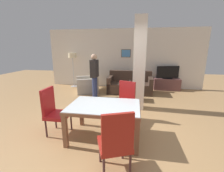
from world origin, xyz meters
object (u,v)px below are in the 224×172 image
at_px(dining_chair_near_right, 116,141).
at_px(coffee_table, 132,94).
at_px(dining_table, 104,112).
at_px(floor_lamp, 73,58).
at_px(dining_chair_far_right, 125,101).
at_px(standing_person, 94,73).
at_px(tv_screen, 168,73).
at_px(dining_chair_head_left, 54,110).
at_px(armchair, 88,85).
at_px(bottle, 130,85).
at_px(sofa, 130,85).
at_px(tv_stand, 167,84).

bearing_deg(dining_chair_near_right, coffee_table, 65.99).
relative_size(dining_table, floor_lamp, 0.87).
distance_m(dining_chair_far_right, standing_person, 2.17).
bearing_deg(tv_screen, dining_chair_head_left, 38.44).
bearing_deg(standing_person, dining_chair_near_right, 23.26).
relative_size(dining_chair_head_left, armchair, 0.88).
bearing_deg(dining_table, coffee_table, 78.54).
bearing_deg(dining_chair_head_left, standing_person, 175.82).
bearing_deg(coffee_table, standing_person, 176.80).
xyz_separation_m(coffee_table, tv_screen, (1.48, 1.63, 0.57)).
bearing_deg(tv_screen, bottle, 30.40).
distance_m(sofa, floor_lamp, 3.00).
bearing_deg(dining_chair_head_left, dining_chair_near_right, 58.42).
xyz_separation_m(dining_chair_far_right, floor_lamp, (-2.73, 3.20, 0.83)).
bearing_deg(dining_chair_far_right, tv_stand, -93.89).
xyz_separation_m(armchair, standing_person, (0.49, -0.70, 0.65)).
distance_m(dining_chair_head_left, bottle, 2.93).
bearing_deg(coffee_table, dining_table, -101.46).
bearing_deg(dining_chair_far_right, bottle, -69.06).
distance_m(sofa, tv_stand, 1.75).
bearing_deg(dining_chair_head_left, bottle, 149.26).
height_order(dining_chair_near_right, tv_screen, tv_screen).
xyz_separation_m(dining_chair_far_right, standing_person, (-1.26, 1.72, 0.40)).
height_order(bottle, tv_screen, tv_screen).
xyz_separation_m(dining_table, dining_chair_near_right, (0.35, -0.89, -0.03)).
xyz_separation_m(dining_chair_near_right, armchair, (-1.75, 4.14, -0.26)).
height_order(coffee_table, bottle, bottle).
height_order(dining_chair_far_right, tv_stand, dining_chair_far_right).
height_order(dining_chair_near_right, bottle, dining_chair_near_right).
bearing_deg(dining_table, standing_person, 109.59).
distance_m(sofa, coffee_table, 0.99).
bearing_deg(tv_screen, coffee_table, 33.03).
xyz_separation_m(dining_chair_head_left, armchair, (-0.30, 3.25, -0.26)).
bearing_deg(dining_table, tv_stand, 64.19).
xyz_separation_m(dining_chair_head_left, standing_person, (0.19, 2.56, 0.40)).
distance_m(dining_chair_far_right, sofa, 2.63).
xyz_separation_m(armchair, floor_lamp, (-0.98, 0.79, 1.09)).
bearing_deg(dining_chair_near_right, dining_chair_far_right, 68.55).
xyz_separation_m(tv_stand, tv_screen, (0.00, 0.00, 0.53)).
xyz_separation_m(dining_chair_far_right, dining_chair_head_left, (-1.45, -0.84, 0.00)).
relative_size(dining_chair_near_right, coffee_table, 1.68).
relative_size(dining_chair_far_right, tv_screen, 1.03).
relative_size(dining_chair_head_left, standing_person, 0.62).
height_order(floor_lamp, standing_person, standing_person).
height_order(sofa, standing_person, standing_person).
bearing_deg(floor_lamp, standing_person, -45.31).
height_order(bottle, standing_person, standing_person).
bearing_deg(armchair, tv_screen, -98.76).
distance_m(sofa, standing_person, 1.69).
distance_m(coffee_table, tv_stand, 2.21).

